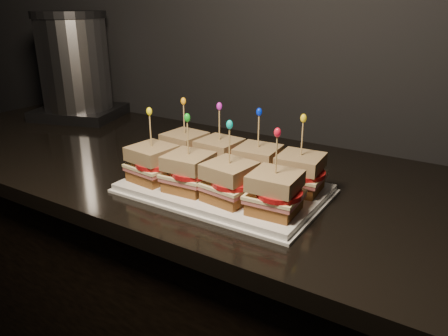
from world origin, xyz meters
The scene contains 63 objects.
granite_slab centered at (0.63, 1.68, 0.87)m, with size 2.64×0.66×0.03m, color black.
platter centered at (0.37, 1.58, 0.90)m, with size 0.40×0.25×0.02m, color white.
platter_rim centered at (0.37, 1.58, 0.89)m, with size 0.41×0.26×0.01m, color white.
sandwich_0_bread_bot centered at (0.23, 1.63, 0.92)m, with size 0.08×0.08×0.02m, color brown.
sandwich_0_ham centered at (0.23, 1.63, 0.93)m, with size 0.09×0.09×0.01m, color #B95C5C.
sandwich_0_cheese centered at (0.23, 1.63, 0.94)m, with size 0.09×0.09×0.01m, color #FAECA9.
sandwich_0_tomato centered at (0.24, 1.63, 0.95)m, with size 0.08×0.08×0.01m, color #B31315.
sandwich_0_bread_top centered at (0.23, 1.63, 0.97)m, with size 0.08×0.08×0.03m, color brown.
sandwich_0_pick centered at (0.23, 1.63, 1.01)m, with size 0.00×0.00×0.09m, color tan.
sandwich_0_frill centered at (0.23, 1.63, 1.06)m, with size 0.01×0.01×0.02m, color orange.
sandwich_1_bread_bot centered at (0.32, 1.63, 0.92)m, with size 0.08×0.08×0.02m, color brown.
sandwich_1_ham centered at (0.32, 1.63, 0.93)m, with size 0.09×0.09×0.01m, color #B95C5C.
sandwich_1_cheese centered at (0.32, 1.63, 0.94)m, with size 0.09×0.09×0.01m, color #FAECA9.
sandwich_1_tomato centered at (0.33, 1.63, 0.95)m, with size 0.08×0.08×0.01m, color #B31315.
sandwich_1_bread_top centered at (0.32, 1.63, 0.97)m, with size 0.08×0.08×0.03m, color brown.
sandwich_1_pick centered at (0.32, 1.63, 1.01)m, with size 0.00×0.00×0.09m, color tan.
sandwich_1_frill centered at (0.32, 1.63, 1.06)m, with size 0.01×0.01×0.02m, color #C21DBE.
sandwich_2_bread_bot centered at (0.42, 1.63, 0.92)m, with size 0.08×0.08×0.02m, color brown.
sandwich_2_ham centered at (0.42, 1.63, 0.93)m, with size 0.09×0.09×0.01m, color #B95C5C.
sandwich_2_cheese centered at (0.42, 1.63, 0.94)m, with size 0.09×0.09×0.01m, color #FAECA9.
sandwich_2_tomato centered at (0.43, 1.63, 0.95)m, with size 0.08×0.08×0.01m, color #B31315.
sandwich_2_bread_top centered at (0.42, 1.63, 0.97)m, with size 0.08×0.08×0.03m, color brown.
sandwich_2_pick centered at (0.42, 1.63, 1.01)m, with size 0.00×0.00×0.09m, color tan.
sandwich_2_frill centered at (0.42, 1.63, 1.06)m, with size 0.01×0.01×0.02m, color #0321D9.
sandwich_3_bread_bot centered at (0.51, 1.63, 0.92)m, with size 0.08×0.08×0.02m, color brown.
sandwich_3_ham centered at (0.51, 1.63, 0.93)m, with size 0.09×0.09×0.01m, color #B95C5C.
sandwich_3_cheese centered at (0.51, 1.63, 0.94)m, with size 0.09×0.09×0.01m, color #FAECA9.
sandwich_3_tomato centered at (0.53, 1.63, 0.95)m, with size 0.08×0.08×0.01m, color #B31315.
sandwich_3_bread_top centered at (0.51, 1.63, 0.97)m, with size 0.08×0.08×0.03m, color brown.
sandwich_3_pick centered at (0.51, 1.63, 1.01)m, with size 0.00×0.00×0.09m, color tan.
sandwich_3_frill centered at (0.51, 1.63, 1.06)m, with size 0.01×0.01×0.02m, color yellow.
sandwich_4_bread_bot centered at (0.23, 1.52, 0.92)m, with size 0.08×0.08×0.02m, color brown.
sandwich_4_ham centered at (0.23, 1.52, 0.93)m, with size 0.09×0.09×0.01m, color #B95C5C.
sandwich_4_cheese centered at (0.23, 1.52, 0.94)m, with size 0.09×0.09×0.01m, color #FAECA9.
sandwich_4_tomato centered at (0.24, 1.51, 0.95)m, with size 0.08×0.08×0.01m, color #B31315.
sandwich_4_bread_top centered at (0.23, 1.52, 0.97)m, with size 0.08×0.08×0.03m, color brown.
sandwich_4_pick centered at (0.23, 1.52, 1.01)m, with size 0.00×0.00×0.09m, color tan.
sandwich_4_frill centered at (0.23, 1.52, 1.06)m, with size 0.01×0.01×0.02m, color yellow.
sandwich_5_bread_bot centered at (0.32, 1.52, 0.92)m, with size 0.08×0.08×0.02m, color brown.
sandwich_5_ham centered at (0.32, 1.52, 0.93)m, with size 0.09×0.09×0.01m, color #B95C5C.
sandwich_5_cheese centered at (0.32, 1.52, 0.94)m, with size 0.09×0.09×0.01m, color #FAECA9.
sandwich_5_tomato centered at (0.33, 1.51, 0.95)m, with size 0.08×0.08×0.01m, color #B31315.
sandwich_5_bread_top centered at (0.32, 1.52, 0.97)m, with size 0.08×0.08×0.03m, color brown.
sandwich_5_pick centered at (0.32, 1.52, 1.01)m, with size 0.00×0.00×0.09m, color tan.
sandwich_5_frill centered at (0.32, 1.52, 1.06)m, with size 0.01×0.01×0.02m, color green.
sandwich_6_bread_bot centered at (0.42, 1.52, 0.92)m, with size 0.08×0.08×0.02m, color brown.
sandwich_6_ham centered at (0.42, 1.52, 0.93)m, with size 0.09×0.09×0.01m, color #B95C5C.
sandwich_6_cheese centered at (0.42, 1.52, 0.94)m, with size 0.09×0.09×0.01m, color #FAECA9.
sandwich_6_tomato centered at (0.43, 1.51, 0.95)m, with size 0.08×0.08×0.01m, color #B31315.
sandwich_6_bread_top centered at (0.42, 1.52, 0.97)m, with size 0.08×0.08×0.03m, color brown.
sandwich_6_pick centered at (0.42, 1.52, 1.01)m, with size 0.00×0.00×0.09m, color tan.
sandwich_6_frill centered at (0.42, 1.52, 1.06)m, with size 0.01×0.01×0.02m, color #06C6B8.
sandwich_7_bread_bot centered at (0.51, 1.52, 0.92)m, with size 0.08×0.08×0.02m, color brown.
sandwich_7_ham centered at (0.51, 1.52, 0.93)m, with size 0.09×0.09×0.01m, color #B95C5C.
sandwich_7_cheese centered at (0.51, 1.52, 0.94)m, with size 0.09×0.09×0.01m, color #FAECA9.
sandwich_7_tomato centered at (0.53, 1.51, 0.95)m, with size 0.08×0.08×0.01m, color #B31315.
sandwich_7_bread_top centered at (0.51, 1.52, 0.97)m, with size 0.08×0.08×0.03m, color brown.
sandwich_7_pick centered at (0.51, 1.52, 1.01)m, with size 0.00×0.00×0.09m, color tan.
sandwich_7_frill centered at (0.51, 1.52, 1.06)m, with size 0.01×0.01×0.02m, color red.
appliance_base centered at (-0.39, 1.85, 0.91)m, with size 0.27×0.22×0.03m, color #262628.
appliance_body centered at (-0.39, 1.85, 1.07)m, with size 0.22×0.22×0.29m, color silver.
appliance_lid centered at (-0.39, 1.85, 1.23)m, with size 0.24×0.24×0.02m, color #262628.
appliance centered at (-0.39, 1.85, 1.06)m, with size 0.27×0.22×0.35m, color silver, non-canonical shape.
Camera 1 is at (0.82, 0.86, 1.27)m, focal length 35.00 mm.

